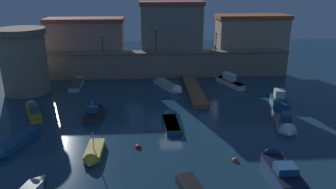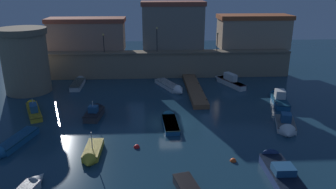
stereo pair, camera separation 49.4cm
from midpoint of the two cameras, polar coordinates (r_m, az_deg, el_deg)
ground_plane at (r=35.87m, az=0.12°, el=-5.02°), size 105.73×105.73×0.00m
quay_wall at (r=52.96m, az=-1.33°, el=5.37°), size 40.98×2.53×4.16m
old_town_backdrop at (r=55.50m, az=0.83°, el=11.27°), size 40.43×5.13×7.82m
fortress_tower at (r=48.88m, az=-24.23°, el=5.43°), size 6.57×6.57×8.90m
pier_dock at (r=46.12m, az=4.22°, el=0.91°), size 1.97×13.84×0.70m
quay_lamp_0 at (r=52.56m, az=-11.74°, el=9.38°), size 0.32×0.32×2.92m
quay_lamp_1 at (r=52.02m, az=-2.44°, el=10.27°), size 0.32×0.32×3.86m
quay_lamp_2 at (r=53.25m, az=8.17°, el=9.70°), size 0.32×0.32×2.91m
moored_boat_0 at (r=38.51m, az=-12.94°, el=-3.03°), size 2.08×4.56×2.44m
moored_boat_1 at (r=49.80m, az=10.10°, el=2.44°), size 3.81×7.01×1.98m
moored_boat_2 at (r=28.47m, az=18.27°, el=-11.81°), size 1.96×6.34×1.88m
moored_boat_3 at (r=50.68m, az=-15.80°, el=1.99°), size 1.50×6.40×1.34m
moored_boat_4 at (r=29.83m, az=-13.45°, el=-10.20°), size 1.49×4.56×2.57m
moored_boat_5 at (r=36.28m, az=19.71°, el=-5.20°), size 3.14×5.20×2.07m
moored_boat_6 at (r=35.89m, az=-0.07°, el=-4.51°), size 1.75×5.90×1.41m
moored_boat_7 at (r=46.87m, az=0.26°, el=1.30°), size 4.45×7.15×1.56m
moored_boat_8 at (r=41.85m, az=-22.99°, el=-2.40°), size 4.02×7.03×2.30m
moored_boat_10 at (r=44.63m, az=18.39°, el=-0.40°), size 2.79×6.88×2.13m
moored_boat_13 at (r=33.73m, az=-26.14°, el=-8.12°), size 2.98×6.54×1.33m
mooring_buoy_0 at (r=30.97m, az=-5.73°, el=-9.26°), size 0.58×0.58×0.58m
mooring_buoy_1 at (r=29.29m, az=11.17°, el=-11.33°), size 0.55×0.55×0.55m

